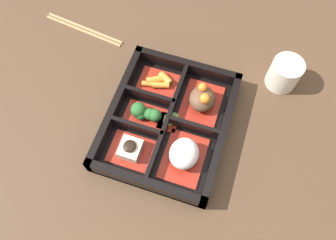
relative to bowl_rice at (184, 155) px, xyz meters
name	(u,v)px	position (x,y,z in m)	size (l,w,h in m)	color
ground_plane	(168,125)	(-0.06, -0.05, -0.03)	(3.00, 3.00, 0.00)	#4C3523
bento_base	(168,124)	(-0.06, -0.05, -0.03)	(0.28, 0.23, 0.01)	black
bento_rim	(167,121)	(-0.06, -0.05, -0.01)	(0.28, 0.23, 0.04)	black
bowl_stew	(202,100)	(-0.12, 0.00, 0.00)	(0.10, 0.08, 0.06)	maroon
bowl_rice	(184,155)	(0.00, 0.00, 0.00)	(0.10, 0.08, 0.05)	maroon
bowl_carrots	(158,82)	(-0.14, -0.10, -0.02)	(0.07, 0.08, 0.02)	maroon
bowl_greens	(145,113)	(-0.06, -0.10, -0.01)	(0.05, 0.08, 0.04)	maroon
bowl_tofu	(131,150)	(0.02, -0.10, -0.01)	(0.07, 0.08, 0.03)	maroon
bowl_pickles	(171,120)	(-0.07, -0.05, -0.02)	(0.04, 0.04, 0.01)	maroon
tea_cup	(285,73)	(-0.24, 0.15, 0.00)	(0.06, 0.06, 0.07)	beige
chopsticks	(84,29)	(-0.24, -0.32, -0.03)	(0.04, 0.20, 0.01)	#A87F51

